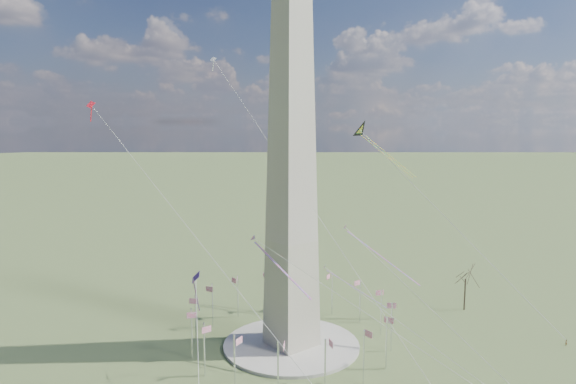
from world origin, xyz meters
TOP-DOWN VIEW (x-y plane):
  - ground at (0.00, 0.00)m, footprint 2000.00×2000.00m
  - plaza at (0.00, 0.00)m, footprint 36.00×36.00m
  - washington_monument at (0.00, 0.00)m, footprint 15.56×15.56m
  - flagpole_ring at (-0.00, -0.00)m, footprint 54.40×54.40m
  - tree_near at (59.52, -13.27)m, footprint 8.63×8.63m
  - person_east at (57.50, -45.13)m, footprint 0.61×0.41m
  - kite_delta_black at (38.47, 11.86)m, footprint 10.45×21.11m
  - kite_diamond_purple at (-26.63, 2.04)m, footprint 2.72×3.43m
  - kite_streamer_left at (18.73, -10.30)m, footprint 10.38×19.54m
  - kite_streamer_mid at (-7.67, -2.46)m, footprint 5.31×18.61m
  - kite_streamer_right at (25.50, 4.99)m, footprint 15.14×13.92m
  - kite_small_red at (-39.75, 29.34)m, footprint 1.86×1.67m
  - kite_small_white at (3.34, 43.70)m, footprint 1.45×1.61m

SIDE VIEW (x-z plane):
  - ground at x=0.00m, z-range 0.00..0.00m
  - plaza at x=0.00m, z-range 0.00..0.80m
  - person_east at x=57.50m, z-range 0.00..1.66m
  - flagpole_ring at x=0.00m, z-range 0.77..13.77m
  - tree_near at x=59.52m, z-range 3.22..18.31m
  - kite_streamer_right at x=25.50m, z-range 4.47..17.78m
  - kite_diamond_purple at x=-26.63m, z-range 17.52..27.52m
  - kite_streamer_mid at x=-7.67m, z-range 18.82..31.75m
  - kite_streamer_left at x=18.73m, z-range 18.60..33.11m
  - washington_monument at x=0.00m, z-range -2.05..97.95m
  - kite_delta_black at x=38.47m, z-range 46.85..64.05m
  - kite_small_red at x=-39.75m, z-range 60.23..65.34m
  - kite_small_white at x=3.34m, z-range 75.95..80.37m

